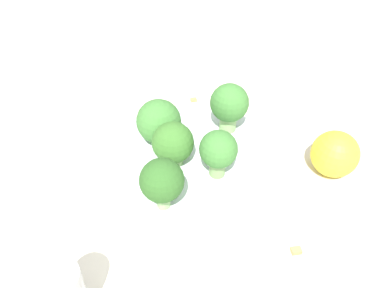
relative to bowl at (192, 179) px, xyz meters
name	(u,v)px	position (x,y,z in m)	size (l,w,h in m)	color
ground_plane	(192,192)	(0.00, 0.00, -0.02)	(3.00, 3.00, 0.00)	beige
bowl	(192,179)	(0.00, 0.00, 0.00)	(0.21, 0.21, 0.04)	silver
broccoli_floret_0	(218,151)	(0.03, -0.01, 0.05)	(0.04, 0.04, 0.05)	#7A9E5B
broccoli_floret_1	(162,181)	(-0.01, -0.06, 0.05)	(0.04, 0.04, 0.05)	#8EB770
broccoli_floret_2	(229,105)	(0.03, 0.07, 0.05)	(0.04, 0.04, 0.06)	#84AD66
broccoli_floret_3	(159,122)	(-0.04, 0.03, 0.05)	(0.05, 0.05, 0.05)	#84AD66
broccoli_floret_4	(174,141)	(-0.02, 0.00, 0.05)	(0.04, 0.04, 0.05)	#84AD66
lemon_wedge	(335,154)	(0.15, 0.07, 0.01)	(0.05, 0.05, 0.05)	yellow
almond_crumb_0	(297,249)	(0.11, -0.05, -0.02)	(0.01, 0.01, 0.01)	#AD7F4C
almond_crumb_1	(194,99)	(-0.03, 0.17, -0.02)	(0.01, 0.01, 0.01)	#AD7F4C
almond_crumb_2	(267,142)	(0.08, 0.10, -0.02)	(0.01, 0.01, 0.01)	olive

